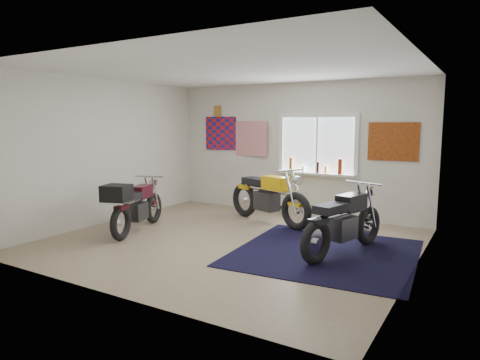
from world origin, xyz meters
The scene contains 10 objects.
ground centered at (0.00, 0.00, 0.00)m, with size 5.50×5.50×0.00m, color #9E896B.
room_shell centered at (0.00, 0.00, 1.64)m, with size 5.50×5.50×5.50m.
navy_rug centered at (1.52, 0.19, 0.01)m, with size 2.50×2.60×0.01m, color black.
window_assembly centered at (0.50, 2.47, 1.37)m, with size 1.66×0.17×1.26m.
oil_bottles centered at (0.59, 2.40, 1.03)m, with size 1.12×0.09×0.30m.
flag_display centered at (-1.90, 2.48, 2.15)m, with size 1.60×0.10×1.17m.
triumph_poster centered at (1.95, 2.48, 1.55)m, with size 0.90×0.03×0.70m, color #A54C14.
yellow_triumph centered at (-0.08, 1.47, 0.47)m, with size 2.04×0.92×1.07m.
black_chrome_bike centered at (1.75, 0.30, 0.44)m, with size 0.75×1.93×1.01m.
maroon_tourer centered at (-1.71, -0.40, 0.48)m, with size 0.87×1.81×0.93m.
Camera 1 is at (3.55, -5.65, 1.90)m, focal length 32.00 mm.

